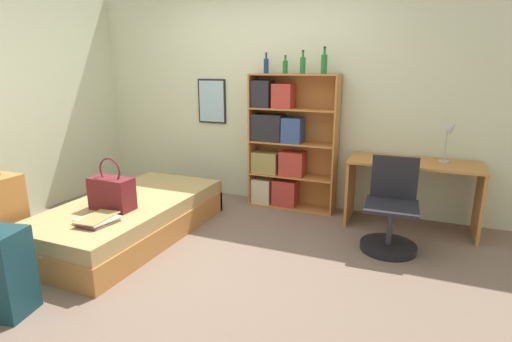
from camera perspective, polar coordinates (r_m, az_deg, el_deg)
ground_plane at (r=3.80m, az=-8.01°, el=-11.00°), size 14.00×14.00×0.00m
wall_back at (r=4.91m, az=1.24°, el=10.70°), size 10.00×0.09×2.60m
wall_left at (r=5.05m, az=-32.08°, el=8.62°), size 0.06×10.00×2.60m
bed at (r=4.18m, az=-17.47°, el=-6.41°), size 1.02×2.01×0.37m
handbag at (r=3.88m, az=-19.90°, el=-2.94°), size 0.40×0.20×0.48m
book_stack_on_bed at (r=3.63m, az=-21.68°, el=-6.52°), size 0.34×0.37×0.05m
bookcase at (r=4.71m, az=3.62°, el=3.63°), size 1.02×0.28×1.56m
bottle_green at (r=4.72m, az=1.46°, el=14.84°), size 0.06×0.06×0.23m
bottle_brown at (r=4.63m, az=4.20°, el=14.66°), size 0.06×0.06×0.20m
bottle_clear at (r=4.52m, az=6.69°, el=14.84°), size 0.06×0.06×0.25m
bottle_blue at (r=4.47m, az=9.71°, el=14.90°), size 0.07×0.07×0.28m
desk at (r=4.39m, az=21.45°, el=-1.35°), size 1.28×0.55×0.71m
desk_lamp at (r=4.37m, az=25.96°, el=4.74°), size 0.16×0.12×0.43m
desk_chair at (r=3.90m, az=18.62°, el=-6.89°), size 0.51×0.51×0.84m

